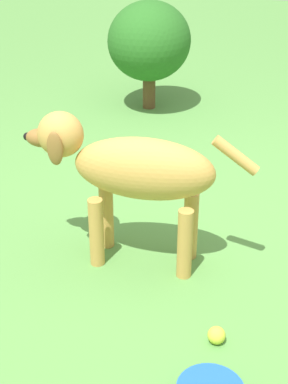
% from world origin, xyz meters
% --- Properties ---
extents(ground, '(14.00, 14.00, 0.00)m').
position_xyz_m(ground, '(0.00, 0.00, 0.00)').
color(ground, '#548C42').
extents(dog, '(0.23, 0.98, 0.66)m').
position_xyz_m(dog, '(-0.20, 0.30, 0.44)').
color(dog, '#C69347').
rests_on(dog, ground).
extents(tennis_ball_0, '(0.07, 0.07, 0.07)m').
position_xyz_m(tennis_ball_0, '(-0.64, -0.14, 0.03)').
color(tennis_ball_0, '#D3E23C').
rests_on(tennis_ball_0, ground).
extents(shrub_far, '(0.67, 0.60, 0.79)m').
position_xyz_m(shrub_far, '(1.77, 0.70, 0.50)').
color(shrub_far, brown).
rests_on(shrub_far, ground).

